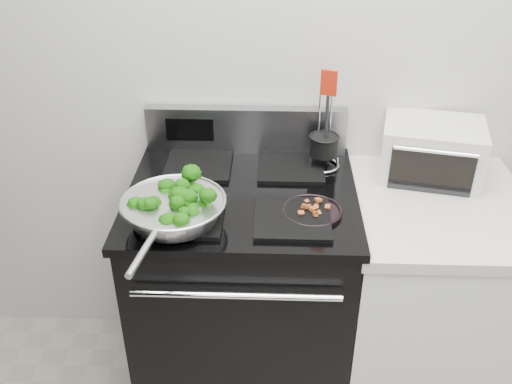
{
  "coord_description": "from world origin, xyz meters",
  "views": [
    {
      "loc": [
        -0.19,
        -0.26,
        1.97
      ],
      "look_at": [
        -0.25,
        1.36,
        0.98
      ],
      "focal_mm": 40.0,
      "sensor_mm": 36.0,
      "label": 1
    }
  ],
  "objects_px": {
    "skillet": "(174,209)",
    "bacon_plate": "(312,209)",
    "gas_range": "(244,293)",
    "toaster_oven": "(432,150)",
    "utensil_holder": "(324,150)"
  },
  "relations": [
    {
      "from": "skillet",
      "to": "bacon_plate",
      "type": "relative_size",
      "value": 2.71
    },
    {
      "from": "bacon_plate",
      "to": "toaster_oven",
      "type": "bearing_deg",
      "value": 35.91
    },
    {
      "from": "utensil_holder",
      "to": "gas_range",
      "type": "bearing_deg",
      "value": -128.97
    },
    {
      "from": "skillet",
      "to": "toaster_oven",
      "type": "xyz_separation_m",
      "value": [
        0.88,
        0.39,
        0.02
      ]
    },
    {
      "from": "gas_range",
      "to": "utensil_holder",
      "type": "distance_m",
      "value": 0.63
    },
    {
      "from": "skillet",
      "to": "utensil_holder",
      "type": "xyz_separation_m",
      "value": [
        0.49,
        0.39,
        0.01
      ]
    },
    {
      "from": "skillet",
      "to": "toaster_oven",
      "type": "bearing_deg",
      "value": 33.55
    },
    {
      "from": "bacon_plate",
      "to": "utensil_holder",
      "type": "height_order",
      "value": "utensil_holder"
    },
    {
      "from": "skillet",
      "to": "gas_range",
      "type": "bearing_deg",
      "value": 54.39
    },
    {
      "from": "utensil_holder",
      "to": "toaster_oven",
      "type": "relative_size",
      "value": 0.94
    },
    {
      "from": "gas_range",
      "to": "skillet",
      "type": "relative_size",
      "value": 2.16
    },
    {
      "from": "bacon_plate",
      "to": "utensil_holder",
      "type": "relative_size",
      "value": 0.51
    },
    {
      "from": "skillet",
      "to": "utensil_holder",
      "type": "relative_size",
      "value": 1.39
    },
    {
      "from": "utensil_holder",
      "to": "skillet",
      "type": "bearing_deg",
      "value": -123.38
    },
    {
      "from": "bacon_plate",
      "to": "utensil_holder",
      "type": "xyz_separation_m",
      "value": [
        0.05,
        0.31,
        0.05
      ]
    }
  ]
}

